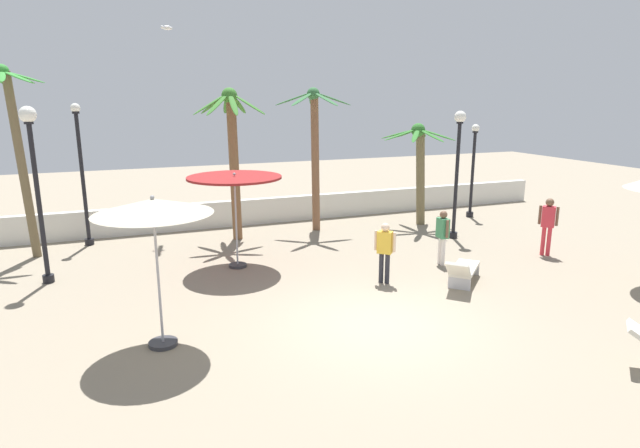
% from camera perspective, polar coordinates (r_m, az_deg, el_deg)
% --- Properties ---
extents(ground_plane, '(56.00, 56.00, 0.00)m').
position_cam_1_polar(ground_plane, '(11.39, 6.45, -10.65)').
color(ground_plane, gray).
extents(boundary_wall, '(25.20, 0.30, 0.95)m').
position_cam_1_polar(boundary_wall, '(19.98, -6.72, 1.39)').
color(boundary_wall, silver).
rests_on(boundary_wall, ground_plane).
extents(patio_umbrella_0, '(2.17, 2.17, 2.94)m').
position_cam_1_polar(patio_umbrella_0, '(10.00, -17.62, 1.53)').
color(patio_umbrella_0, '#333338').
rests_on(patio_umbrella_0, ground_plane).
extents(patio_umbrella_2, '(2.57, 2.57, 2.67)m').
position_cam_1_polar(patio_umbrella_2, '(14.52, -9.23, 4.46)').
color(patio_umbrella_2, '#333338').
rests_on(patio_umbrella_2, ground_plane).
extents(palm_tree_0, '(2.56, 2.65, 4.99)m').
position_cam_1_polar(palm_tree_0, '(18.49, -0.58, 8.78)').
color(palm_tree_0, brown).
rests_on(palm_tree_0, ground_plane).
extents(palm_tree_1, '(2.73, 2.73, 3.76)m').
position_cam_1_polar(palm_tree_1, '(19.72, 10.72, 6.96)').
color(palm_tree_1, brown).
rests_on(palm_tree_1, ground_plane).
extents(palm_tree_2, '(2.46, 2.46, 4.96)m').
position_cam_1_polar(palm_tree_2, '(17.47, -9.43, 8.39)').
color(palm_tree_2, brown).
rests_on(palm_tree_2, ground_plane).
extents(palm_tree_3, '(2.15, 2.15, 5.55)m').
position_cam_1_polar(palm_tree_3, '(17.41, -30.09, 8.12)').
color(palm_tree_3, brown).
rests_on(palm_tree_3, ground_plane).
extents(lamp_post_0, '(0.40, 0.40, 4.46)m').
position_cam_1_polar(lamp_post_0, '(14.77, -28.48, 5.02)').
color(lamp_post_0, black).
rests_on(lamp_post_0, ground_plane).
extents(lamp_post_1, '(0.28, 0.28, 4.48)m').
position_cam_1_polar(lamp_post_1, '(18.21, -24.35, 5.10)').
color(lamp_post_1, black).
rests_on(lamp_post_1, ground_plane).
extents(lamp_post_2, '(0.30, 0.30, 3.65)m').
position_cam_1_polar(lamp_post_2, '(21.56, 16.22, 5.87)').
color(lamp_post_2, black).
rests_on(lamp_post_2, ground_plane).
extents(lamp_post_3, '(0.38, 0.38, 4.24)m').
position_cam_1_polar(lamp_post_3, '(18.00, 14.67, 6.74)').
color(lamp_post_3, black).
rests_on(lamp_post_3, ground_plane).
extents(lounge_chair_1, '(1.75, 1.69, 0.84)m').
position_cam_1_polar(lounge_chair_1, '(13.90, 15.21, -4.80)').
color(lounge_chair_1, '#B7B7BC').
rests_on(lounge_chair_1, ground_plane).
extents(guest_0, '(0.42, 0.42, 1.59)m').
position_cam_1_polar(guest_0, '(13.45, 7.03, -2.51)').
color(guest_0, '#26262D').
rests_on(guest_0, ground_plane).
extents(guest_1, '(0.27, 0.56, 1.57)m').
position_cam_1_polar(guest_1, '(15.24, 13.12, -0.90)').
color(guest_1, silver).
rests_on(guest_1, ground_plane).
extents(guest_2, '(0.41, 0.45, 1.75)m').
position_cam_1_polar(guest_2, '(17.10, 23.45, 0.31)').
color(guest_2, '#D8333F').
rests_on(guest_2, ground_plane).
extents(seagull_0, '(0.40, 1.28, 0.15)m').
position_cam_1_polar(seagull_0, '(19.12, -16.24, 19.72)').
color(seagull_0, white).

